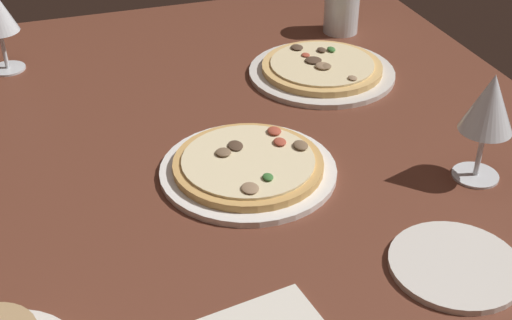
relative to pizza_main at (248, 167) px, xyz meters
The scene contains 6 objects.
dining_table 4.37cm from the pizza_main, 148.07° to the right, with size 150.00×110.00×4.00cm, color brown.
pizza_main is the anchor object (origin of this frame).
pizza_side 35.98cm from the pizza_main, 40.67° to the right, with size 27.67×27.67×3.32cm.
wine_glass_near 35.54cm from the pizza_main, 109.87° to the right, with size 7.70×7.70×16.88cm.
water_glass 57.89cm from the pizza_main, 37.92° to the right, with size 7.42×7.42×11.22cm.
side_plate 33.53cm from the pizza_main, 147.46° to the right, with size 16.68×16.68×0.90cm, color silver.
Camera 1 is at (-80.28, 27.96, 63.09)cm, focal length 49.02 mm.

